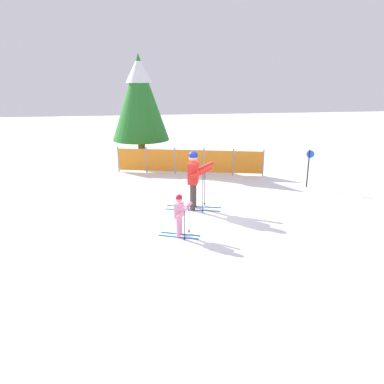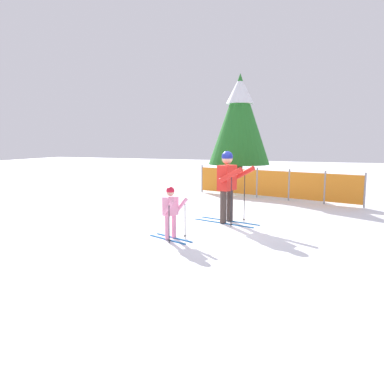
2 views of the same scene
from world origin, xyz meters
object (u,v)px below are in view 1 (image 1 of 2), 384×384
(skier_adult, at_px, (194,175))
(conifer_far, at_px, (140,96))
(skier_child, at_px, (180,212))
(safety_fence, at_px, (189,161))
(trail_marker, at_px, (309,164))

(skier_adult, xyz_separation_m, conifer_far, (-1.42, 7.21, 1.99))
(skier_child, relative_size, safety_fence, 0.19)
(skier_child, height_order, safety_fence, skier_child)
(skier_adult, height_order, skier_child, skier_adult)
(conifer_far, bearing_deg, skier_child, -85.63)
(skier_child, distance_m, safety_fence, 6.54)
(trail_marker, bearing_deg, skier_child, -144.83)
(skier_child, distance_m, conifer_far, 9.58)
(safety_fence, bearing_deg, trail_marker, -33.22)
(conifer_far, xyz_separation_m, trail_marker, (6.02, -5.49, -2.23))
(conifer_far, bearing_deg, safety_fence, -55.56)
(skier_child, xyz_separation_m, safety_fence, (1.22, 6.43, -0.11))
(skier_adult, xyz_separation_m, trail_marker, (4.60, 1.72, -0.23))
(skier_adult, xyz_separation_m, skier_child, (-0.71, -2.03, -0.45))
(skier_child, bearing_deg, trail_marker, 57.53)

